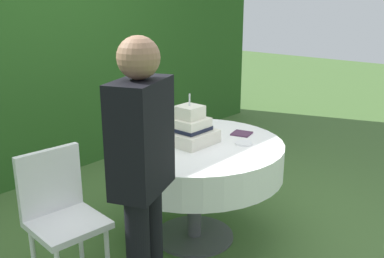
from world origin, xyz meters
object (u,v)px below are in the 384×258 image
Objects in this scene: wedding_cake at (190,129)px; serving_plate_near at (144,133)px; cake_table at (194,158)px; napkin_stack at (242,133)px; serving_plate_far at (243,143)px; garden_chair at (60,209)px; standing_person at (143,175)px.

wedding_cake is 0.41m from serving_plate_near.
cake_table is 0.43m from napkin_stack.
garden_chair is at bearing 156.41° from serving_plate_far.
serving_plate_near is at bearing 130.18° from napkin_stack.
cake_table is 0.22m from wedding_cake.
cake_table is 0.45m from serving_plate_near.
standing_person is (-0.90, -0.48, 0.07)m from wedding_cake.
serving_plate_near is 1.21m from standing_person.
napkin_stack is at bearing 13.19° from standing_person.
wedding_cake is 1.02m from standing_person.
serving_plate_near is at bearing 103.16° from cake_table.
napkin_stack is (0.38, -0.15, 0.13)m from cake_table.
napkin_stack is (0.40, -0.17, -0.09)m from wedding_cake.
standing_person reaches higher than cake_table.
serving_plate_near is (-0.08, 0.39, -0.09)m from wedding_cake.
napkin_stack is 1.43m from garden_chair.
napkin_stack is at bearing -23.53° from wedding_cake.
standing_person is (-0.83, -0.87, 0.16)m from serving_plate_near.
napkin_stack is at bearing 37.60° from serving_plate_far.
cake_table is 9.42× the size of serving_plate_near.
cake_table is 3.59× the size of wedding_cake.
napkin_stack is at bearing -49.82° from serving_plate_near.
cake_table is 10.42× the size of serving_plate_far.
wedding_cake is (-0.02, 0.03, 0.22)m from cake_table.
garden_chair is (-0.88, -0.19, -0.23)m from serving_plate_near.
serving_plate_near is at bearing 46.42° from standing_person.
serving_plate_far reaches higher than napkin_stack.
wedding_cake is at bearing -11.79° from garden_chair.
cake_table is at bearing 124.44° from serving_plate_far.
garden_chair is (-1.18, 0.51, -0.23)m from serving_plate_far.
wedding_cake reaches higher than garden_chair.
cake_table is at bearing 158.70° from napkin_stack.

